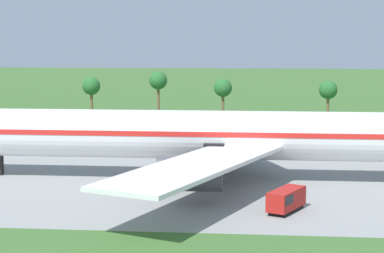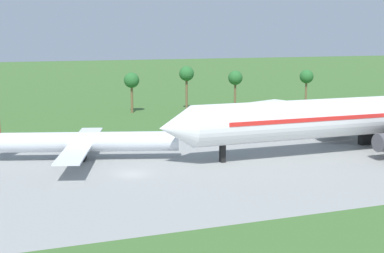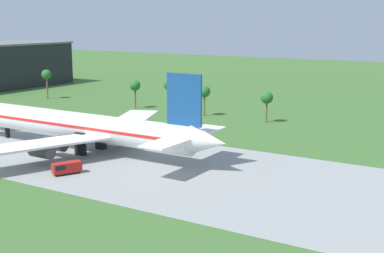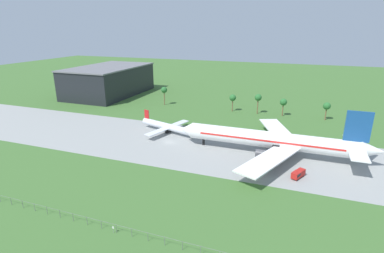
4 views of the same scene
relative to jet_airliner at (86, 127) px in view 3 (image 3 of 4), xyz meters
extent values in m
cylinder|color=white|center=(-1.72, 0.00, 0.06)|extent=(58.67, 5.99, 5.99)
cone|color=white|center=(31.35, 0.00, 0.51)|extent=(7.48, 5.69, 5.69)
cube|color=red|center=(-1.72, 0.00, 0.51)|extent=(49.87, 6.11, 0.60)
cube|color=navy|center=(25.81, 0.00, 8.14)|extent=(7.78, 0.50, 10.18)
cube|color=white|center=(26.11, 0.00, 0.96)|extent=(5.39, 23.94, 0.30)
cube|color=white|center=(0.29, -14.77, -0.98)|extent=(18.28, 30.31, 0.44)
cube|color=white|center=(0.29, 14.77, -0.98)|extent=(18.28, 30.31, 0.44)
cylinder|color=#4C4C51|center=(-2.34, -7.18, -2.73)|extent=(5.39, 2.69, 2.69)
cylinder|color=#4C4C51|center=(0.08, -13.17, -2.73)|extent=(5.39, 2.69, 2.69)
cylinder|color=#4C4C51|center=(-2.34, 7.18, -2.73)|extent=(5.39, 2.69, 2.69)
cylinder|color=#4C4C51|center=(0.08, 13.17, -2.73)|extent=(5.39, 2.69, 2.69)
cube|color=black|center=(-26.37, 0.00, -3.01)|extent=(0.70, 0.90, 4.95)
cube|color=black|center=(1.21, -3.29, -3.01)|extent=(2.40, 1.20, 4.95)
cube|color=black|center=(1.21, 3.29, -3.01)|extent=(2.40, 1.20, 4.95)
cube|color=black|center=(9.28, -15.56, -5.28)|extent=(3.67, 4.92, 0.40)
cube|color=#B21E19|center=(9.28, -15.56, -4.12)|extent=(4.21, 5.74, 1.92)
cube|color=black|center=(8.61, -16.89, -3.83)|extent=(2.67, 2.61, 0.90)
cylinder|color=brown|center=(-68.00, 52.49, -1.26)|extent=(0.56, 0.56, 8.44)
sphere|color=#28662D|center=(-68.00, 52.49, 3.56)|extent=(3.60, 3.60, 3.60)
cylinder|color=brown|center=(-27.02, 52.49, -1.97)|extent=(0.56, 0.56, 7.02)
sphere|color=#28662D|center=(-27.02, 52.49, 2.14)|extent=(3.60, 3.60, 3.60)
cylinder|color=brown|center=(20.04, 52.49, -2.18)|extent=(0.56, 0.56, 6.60)
sphere|color=#28662D|center=(20.04, 52.49, 1.72)|extent=(3.60, 3.60, 3.60)
cylinder|color=brown|center=(-13.42, 52.49, -1.37)|extent=(0.56, 0.56, 8.23)
sphere|color=#28662D|center=(-13.42, 52.49, 3.35)|extent=(3.60, 3.60, 3.60)
cylinder|color=brown|center=(-0.50, 52.49, -2.05)|extent=(0.56, 0.56, 6.85)
sphere|color=#28662D|center=(-0.50, 52.49, 1.97)|extent=(3.60, 3.60, 3.60)
camera|label=1|loc=(6.22, -84.48, 12.13)|focal=65.00mm
camera|label=2|loc=(-56.20, -69.32, 12.99)|focal=50.00mm
camera|label=3|loc=(81.01, -86.13, 23.38)|focal=50.00mm
camera|label=4|loc=(7.24, -103.99, 38.54)|focal=28.00mm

